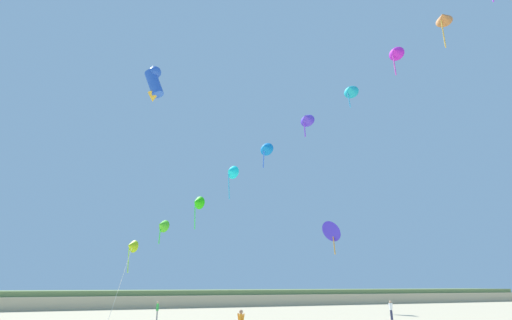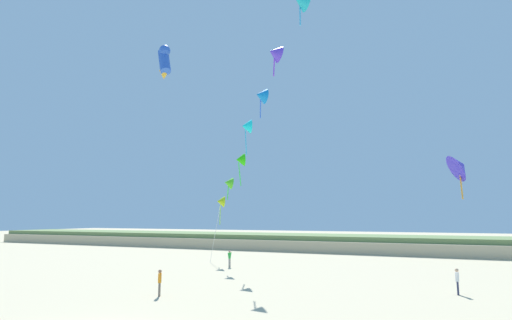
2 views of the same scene
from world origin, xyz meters
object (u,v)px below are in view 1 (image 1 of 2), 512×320
(large_kite_low_lead, at_px, (154,83))
(large_kite_mid_trail, at_px, (333,230))
(person_near_left, at_px, (391,309))
(person_near_right, at_px, (157,309))

(large_kite_low_lead, bearing_deg, large_kite_mid_trail, 26.73)
(large_kite_mid_trail, bearing_deg, large_kite_low_lead, -153.27)
(person_near_left, height_order, large_kite_low_lead, large_kite_low_lead)
(person_near_left, relative_size, person_near_right, 1.01)
(person_near_right, distance_m, large_kite_low_lead, 18.19)
(person_near_left, distance_m, large_kite_low_lead, 26.48)
(large_kite_low_lead, bearing_deg, person_near_right, 71.19)
(person_near_left, distance_m, person_near_right, 19.32)
(person_near_left, xyz_separation_m, large_kite_low_lead, (-20.72, -0.93, 16.47))
(person_near_left, bearing_deg, person_near_right, 160.71)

